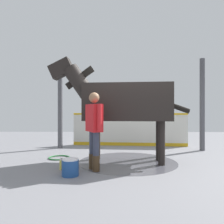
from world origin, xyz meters
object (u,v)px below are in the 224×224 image
(horse, at_px, (122,102))
(handler, at_px, (94,125))
(bottle_shampoo, at_px, (61,164))
(hose_coil, at_px, (59,158))
(wash_bucket, at_px, (70,167))
(bottle_spray, at_px, (66,165))

(horse, relative_size, handler, 2.13)
(handler, bearing_deg, bottle_shampoo, 151.59)
(handler, relative_size, bottle_shampoo, 6.59)
(handler, distance_m, hose_coil, 1.80)
(wash_bucket, bearing_deg, hose_coil, -68.27)
(handler, relative_size, hose_coil, 2.95)
(horse, bearing_deg, hose_coil, -7.75)
(bottle_spray, xyz_separation_m, hose_coil, (0.45, -1.22, -0.10))
(hose_coil, bearing_deg, horse, 167.54)
(hose_coil, bearing_deg, handler, 132.46)
(horse, bearing_deg, handler, 56.14)
(wash_bucket, height_order, bottle_shampoo, wash_bucket)
(wash_bucket, bearing_deg, bottle_spray, -63.77)
(wash_bucket, relative_size, hose_coil, 0.60)
(wash_bucket, height_order, hose_coil, wash_bucket)
(wash_bucket, bearing_deg, horse, -130.83)
(handler, height_order, bottle_shampoo, handler)
(hose_coil, bearing_deg, wash_bucket, 111.73)
(bottle_shampoo, bearing_deg, horse, -150.02)
(horse, bearing_deg, bottle_spray, 39.99)
(bottle_spray, bearing_deg, hose_coil, -69.60)
(handler, xyz_separation_m, hose_coil, (1.04, -1.14, -0.93))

